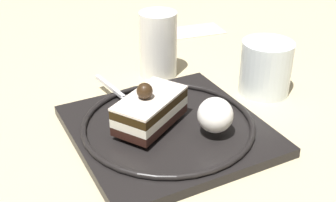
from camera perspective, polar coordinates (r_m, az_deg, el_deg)
ground_plane at (r=0.59m, az=0.17°, el=-3.75°), size 2.40×2.40×0.00m
dessert_plate at (r=0.57m, az=-0.00°, el=-3.51°), size 0.25×0.25×0.02m
cake_slice at (r=0.55m, az=-2.36°, el=-1.05°), size 0.11×0.10×0.06m
whipped_cream_dollop at (r=0.54m, az=6.12°, el=-1.81°), size 0.04×0.04×0.04m
fork at (r=0.63m, az=-6.44°, el=1.02°), size 0.02×0.12×0.00m
drink_glass_near at (r=0.71m, az=-1.26°, el=6.92°), size 0.06×0.06×0.11m
drink_glass_far at (r=0.68m, az=12.49°, el=4.04°), size 0.08×0.08×0.08m
folded_napkin at (r=0.92m, az=3.32°, el=9.05°), size 0.13×0.09×0.00m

